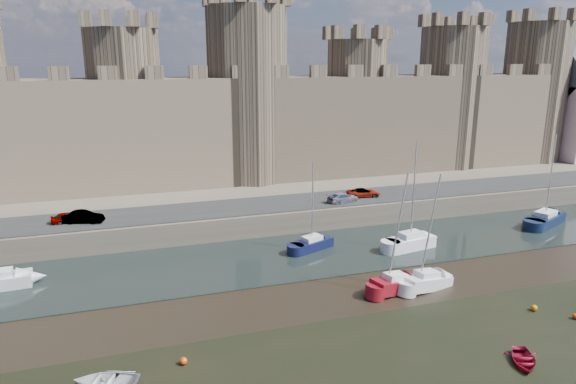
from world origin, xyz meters
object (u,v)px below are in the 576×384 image
object	(u,v)px
car_0	(69,218)
car_1	(83,217)
sailboat_3	(545,219)
car_2	(343,198)
sailboat_1	(312,243)
sailboat_2	(411,241)
sailboat_5	(426,280)
sailboat_4	(395,283)
car_3	(363,193)

from	to	relation	value
car_0	car_1	bearing A→B (deg)	-123.03
sailboat_3	car_2	bearing A→B (deg)	135.96
car_0	sailboat_3	size ratio (longest dim) A/B	0.32
sailboat_1	sailboat_2	size ratio (longest dim) A/B	0.81
car_2	sailboat_5	world-z (taller)	sailboat_5
sailboat_2	sailboat_4	size ratio (longest dim) A/B	1.08
sailboat_3	sailboat_4	distance (m)	27.48
sailboat_1	sailboat_3	size ratio (longest dim) A/B	0.85
sailboat_5	car_2	bearing A→B (deg)	74.85
sailboat_5	sailboat_3	bearing A→B (deg)	11.34
sailboat_2	sailboat_5	world-z (taller)	sailboat_2
car_1	sailboat_2	xyz separation A→B (m)	(31.64, -11.05, -2.29)
sailboat_3	sailboat_5	size ratio (longest dim) A/B	1.07
car_0	car_1	distance (m)	1.61
sailboat_1	sailboat_3	bearing A→B (deg)	-23.95
car_0	car_3	distance (m)	33.34
sailboat_3	car_3	bearing A→B (deg)	129.38
sailboat_1	car_3	bearing A→B (deg)	19.10
sailboat_2	car_0	bearing A→B (deg)	150.70
sailboat_1	sailboat_5	bearing A→B (deg)	-84.12
sailboat_4	sailboat_1	bearing A→B (deg)	90.42
sailboat_5	sailboat_2	bearing A→B (deg)	53.67
car_1	sailboat_5	xyz separation A→B (m)	(28.06, -19.62, -2.44)
sailboat_1	sailboat_3	world-z (taller)	sailboat_3
sailboat_3	sailboat_5	distance (m)	24.93
sailboat_1	sailboat_4	size ratio (longest dim) A/B	0.88
sailboat_2	sailboat_4	distance (m)	10.55
car_0	car_2	xyz separation A→B (m)	(30.03, -1.53, -0.01)
sailboat_2	sailboat_1	bearing A→B (deg)	153.79
sailboat_1	sailboat_4	distance (m)	11.62
car_0	car_2	distance (m)	30.07
car_1	sailboat_5	size ratio (longest dim) A/B	0.40
sailboat_1	sailboat_5	distance (m)	12.92
car_2	sailboat_2	size ratio (longest dim) A/B	0.35
car_0	car_1	world-z (taller)	car_1
sailboat_5	sailboat_1	bearing A→B (deg)	104.45
car_0	sailboat_2	distance (m)	35.19
car_3	sailboat_1	size ratio (longest dim) A/B	0.45
sailboat_2	sailboat_4	bearing A→B (deg)	-137.68
car_1	car_3	bearing A→B (deg)	-72.56
sailboat_2	sailboat_5	xyz separation A→B (m)	(-3.59, -8.57, -0.15)
sailboat_2	sailboat_4	world-z (taller)	sailboat_2
sailboat_5	car_1	bearing A→B (deg)	131.43
sailboat_2	sailboat_5	bearing A→B (deg)	-122.59
car_3	sailboat_5	world-z (taller)	sailboat_5
car_1	sailboat_5	world-z (taller)	sailboat_5
car_2	sailboat_2	bearing A→B (deg)	-173.43
car_0	sailboat_2	world-z (taller)	sailboat_2
car_0	car_3	world-z (taller)	car_0
car_1	sailboat_1	world-z (taller)	sailboat_1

